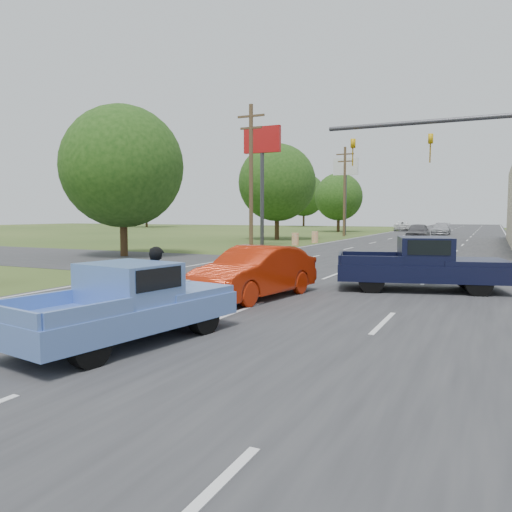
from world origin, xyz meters
The scene contains 22 objects.
main_road centered at (0.00, 40.00, 0.01)m, with size 15.00×180.00×0.02m, color #2D2D30.
cross_road centered at (0.00, 18.00, 0.01)m, with size 120.00×10.00×0.02m, color #2D2D30.
utility_pole_5 centered at (-9.50, 28.00, 5.32)m, with size 2.00×0.28×10.00m.
utility_pole_6 centered at (-9.50, 52.00, 5.32)m, with size 2.00×0.28×10.00m.
tree_0 centered at (-14.00, 20.00, 5.26)m, with size 7.14×7.14×8.84m.
tree_1 centered at (-13.50, 42.00, 5.57)m, with size 7.56×7.56×9.36m.
tree_2 centered at (-14.20, 66.00, 4.95)m, with size 6.72×6.72×8.32m.
tree_4 centered at (-55.00, 75.00, 6.82)m, with size 9.24×9.24×11.44m.
tree_6 centered at (-30.00, 95.00, 6.51)m, with size 8.82×8.82×10.92m.
barrel_2 centered at (-8.50, 34.00, 0.50)m, with size 0.56×0.56×1.00m, color orange.
barrel_3 centered at (-8.20, 38.00, 0.50)m, with size 0.56×0.56×1.00m, color orange.
pole_sign_left_near centered at (-10.50, 32.00, 7.17)m, with size 3.00×0.35×9.20m.
pole_sign_left_far centered at (-10.50, 56.00, 7.17)m, with size 3.00×0.35×9.20m.
signal_mast centered at (5.82, 17.00, 4.80)m, with size 9.12×0.40×7.00m.
red_convertible centered at (-0.50, 9.85, 0.76)m, with size 1.61×4.63×1.53m, color #AA2107.
motorcycle centered at (-0.61, 5.21, 0.46)m, with size 0.71×2.05×1.04m.
rider centered at (-0.60, 5.25, 0.85)m, with size 0.62×0.41×1.70m, color black.
blue_pickup centered at (-0.51, 4.25, 0.78)m, with size 2.53×4.90×1.55m.
navy_pickup centered at (3.83, 13.53, 0.88)m, with size 5.60×3.26×1.75m.
distant_car_grey centered at (-0.50, 44.68, 0.83)m, with size 1.95×4.85×1.65m, color #545358.
distant_car_silver centered at (0.09, 60.86, 0.72)m, with size 2.03×4.99×1.45m, color #B9B9BE.
distant_car_white centered at (-6.50, 73.31, 0.73)m, with size 2.41×5.24×1.46m, color white.
Camera 1 is at (5.78, -3.31, 2.48)m, focal length 35.00 mm.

